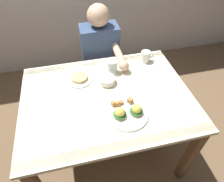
% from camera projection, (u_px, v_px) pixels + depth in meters
% --- Properties ---
extents(ground_plane, '(6.00, 6.00, 0.00)m').
position_uv_depth(ground_plane, '(108.00, 147.00, 1.91)').
color(ground_plane, brown).
extents(dining_table, '(1.20, 0.90, 0.74)m').
position_uv_depth(dining_table, '(107.00, 105.00, 1.46)').
color(dining_table, beige).
rests_on(dining_table, ground_plane).
extents(eggs_benedict_plate, '(0.27, 0.27, 0.09)m').
position_uv_depth(eggs_benedict_plate, '(127.00, 112.00, 1.25)').
color(eggs_benedict_plate, white).
rests_on(eggs_benedict_plate, dining_table).
extents(fruit_bowl, '(0.12, 0.12, 0.05)m').
position_uv_depth(fruit_bowl, '(107.00, 80.00, 1.45)').
color(fruit_bowl, white).
rests_on(fruit_bowl, dining_table).
extents(coffee_mug, '(0.11, 0.08, 0.09)m').
position_uv_depth(coffee_mug, '(146.00, 56.00, 1.64)').
color(coffee_mug, white).
rests_on(coffee_mug, dining_table).
extents(fork, '(0.05, 0.16, 0.00)m').
position_uv_depth(fork, '(62.00, 143.00, 1.12)').
color(fork, silver).
rests_on(fork, dining_table).
extents(water_glass_near, '(0.08, 0.08, 0.11)m').
position_uv_depth(water_glass_near, '(112.00, 67.00, 1.53)').
color(water_glass_near, silver).
rests_on(water_glass_near, dining_table).
extents(side_plate, '(0.20, 0.20, 0.04)m').
position_uv_depth(side_plate, '(79.00, 78.00, 1.49)').
color(side_plate, white).
rests_on(side_plate, dining_table).
extents(diner_person, '(0.34, 0.54, 1.14)m').
position_uv_depth(diner_person, '(101.00, 57.00, 1.87)').
color(diner_person, '#33333D').
rests_on(diner_person, ground_plane).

